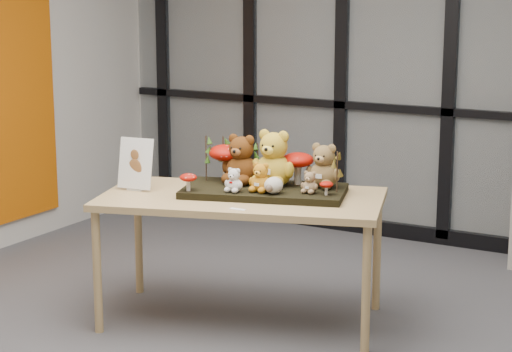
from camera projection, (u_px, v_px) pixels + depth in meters
The scene contains 23 objects.
floor at pixel (234, 336), 5.41m from camera, with size 5.00×5.00×0.00m, color #57575C.
room_shell at pixel (233, 47), 5.07m from camera, with size 5.00×5.00×5.00m.
glass_partition at pixel (394, 61), 7.23m from camera, with size 4.90×0.06×2.78m.
display_table at pixel (242, 206), 5.52m from camera, with size 1.84×1.29×0.78m.
diorama_tray at pixel (264, 191), 5.54m from camera, with size 0.96×0.48×0.04m, color black.
bear_pooh_yellow at pixel (274, 155), 5.56m from camera, with size 0.28×0.26×0.37m, color gold, non-canonical shape.
bear_brown_medium at pixel (242, 156), 5.63m from camera, with size 0.25×0.23×0.33m, color #4F280C, non-canonical shape.
bear_tan_back at pixel (324, 163), 5.52m from camera, with size 0.22×0.20×0.29m, color brown, non-canonical shape.
bear_small_yellow at pixel (261, 176), 5.40m from camera, with size 0.15×0.13×0.19m, color orange, non-canonical shape.
bear_white_bow at pixel (234, 179), 5.41m from camera, with size 0.12×0.11×0.16m, color silver, non-canonical shape.
bear_beige_small at pixel (310, 181), 5.38m from camera, with size 0.11×0.10×0.14m, color #90704A, non-canonical shape.
plush_cream_hedgehog at pixel (274, 185), 5.36m from camera, with size 0.08×0.07×0.11m, color beige, non-canonical shape.
mushroom_back_left at pixel (227, 161), 5.72m from camera, with size 0.22×0.22×0.25m, color #970D04, non-canonical shape.
mushroom_back_right at pixel (298, 167), 5.60m from camera, with size 0.19×0.19×0.22m, color #970D04, non-canonical shape.
mushroom_front_left at pixel (188, 181), 5.44m from camera, with size 0.10×0.10×0.11m, color #970D04, non-canonical shape.
mushroom_front_right at pixel (326, 187), 5.33m from camera, with size 0.08×0.08×0.09m, color #970D04, non-canonical shape.
sprig_green_far_left at pixel (206, 158), 5.70m from camera, with size 0.05×0.05×0.28m, color #163D0D, non-canonical shape.
sprig_green_mid_left at pixel (223, 158), 5.73m from camera, with size 0.05×0.05×0.27m, color #163D0D, non-canonical shape.
sprig_dry_far_right at pixel (333, 166), 5.52m from camera, with size 0.05×0.05×0.26m, color brown, non-canonical shape.
sprig_dry_mid_right at pixel (337, 172), 5.40m from camera, with size 0.05×0.05×0.24m, color brown, non-canonical shape.
sprig_green_centre at pixel (258, 162), 5.70m from camera, with size 0.05×0.05×0.24m, color #163D0D, non-canonical shape.
sign_holder at pixel (135, 166), 5.63m from camera, with size 0.23×0.09×0.32m.
label_card at pixel (238, 209), 5.18m from camera, with size 0.09×0.03×0.00m, color white.
Camera 1 is at (2.61, -4.39, 2.03)m, focal length 65.00 mm.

